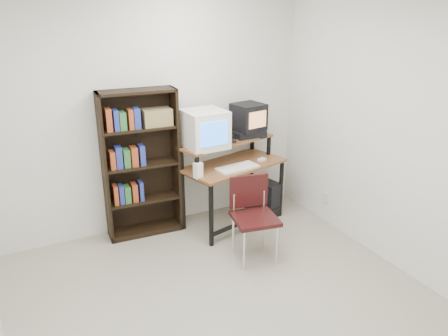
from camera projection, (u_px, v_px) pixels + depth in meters
name	position (u px, v px, depth m)	size (l,w,h in m)	color
floor	(215.00, 332.00, 3.45)	(4.00, 4.00, 0.01)	#A49D88
back_wall	(134.00, 117.00, 4.67)	(4.00, 0.01, 2.60)	silver
right_wall	(419.00, 141.00, 3.83)	(0.01, 4.00, 2.60)	silver
computer_desk	(232.00, 167.00, 4.98)	(1.27, 0.86, 0.98)	brown
crt_monitor	(205.00, 129.00, 4.69)	(0.45, 0.46, 0.41)	white
vcr	(248.00, 134.00, 5.11)	(0.36, 0.26, 0.08)	black
crt_tv	(249.00, 117.00, 5.07)	(0.38, 0.37, 0.31)	black
cd_spindle	(231.00, 141.00, 4.90)	(0.12, 0.12, 0.05)	#26262B
keyboard	(237.00, 168.00, 4.81)	(0.47, 0.21, 0.04)	white
mousepad	(262.00, 161.00, 5.07)	(0.22, 0.18, 0.01)	black
mouse	(262.00, 160.00, 5.05)	(0.10, 0.06, 0.03)	white
desk_speaker	(198.00, 170.00, 4.55)	(0.08, 0.07, 0.17)	white
pc_tower	(263.00, 196.00, 5.38)	(0.20, 0.45, 0.42)	black
school_chair	(253.00, 209.00, 4.34)	(0.48, 0.48, 0.84)	black
bookshelf	(140.00, 162.00, 4.71)	(0.82, 0.31, 1.62)	black
wall_outlet	(325.00, 197.00, 5.14)	(0.02, 0.08, 0.12)	beige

